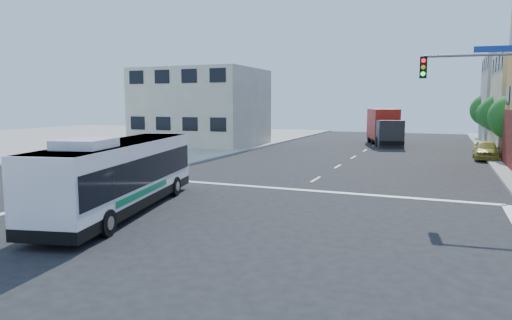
% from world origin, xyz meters
% --- Properties ---
extents(ground, '(120.00, 120.00, 0.00)m').
position_xyz_m(ground, '(0.00, 0.00, 0.00)').
color(ground, black).
rests_on(ground, ground).
extents(sidewalk_nw, '(50.00, 50.00, 0.15)m').
position_xyz_m(sidewalk_nw, '(-35.00, 35.00, 0.07)').
color(sidewalk_nw, gray).
rests_on(sidewalk_nw, ground).
extents(building_west, '(12.06, 10.06, 8.00)m').
position_xyz_m(building_west, '(-17.02, 29.98, 4.01)').
color(building_west, beige).
rests_on(building_west, ground).
extents(signal_mast_ne, '(7.91, 1.13, 8.07)m').
position_xyz_m(signal_mast_ne, '(9.08, 10.62, 4.98)').
color(signal_mast_ne, slate).
rests_on(signal_mast_ne, ground).
extents(street_tree_b, '(3.80, 3.80, 5.79)m').
position_xyz_m(street_tree_b, '(11.90, 35.92, 3.75)').
color(street_tree_b, '#3D2A16').
rests_on(street_tree_b, ground).
extents(street_tree_c, '(3.40, 3.40, 5.29)m').
position_xyz_m(street_tree_c, '(11.90, 43.92, 3.46)').
color(street_tree_c, '#3D2A16').
rests_on(street_tree_c, ground).
extents(street_tree_d, '(4.00, 4.00, 6.03)m').
position_xyz_m(street_tree_d, '(11.90, 51.92, 3.88)').
color(street_tree_d, '#3D2A16').
rests_on(street_tree_d, ground).
extents(transit_bus, '(4.75, 11.05, 3.20)m').
position_xyz_m(transit_bus, '(-5.27, 2.14, 1.56)').
color(transit_bus, black).
rests_on(transit_bus, ground).
extents(box_truck, '(4.82, 8.88, 3.84)m').
position_xyz_m(box_truck, '(0.94, 37.76, 1.86)').
color(box_truck, '#252529').
rests_on(box_truck, ground).
extents(parked_car, '(1.83, 4.51, 1.53)m').
position_xyz_m(parked_car, '(10.02, 27.53, 0.77)').
color(parked_car, gold).
rests_on(parked_car, ground).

